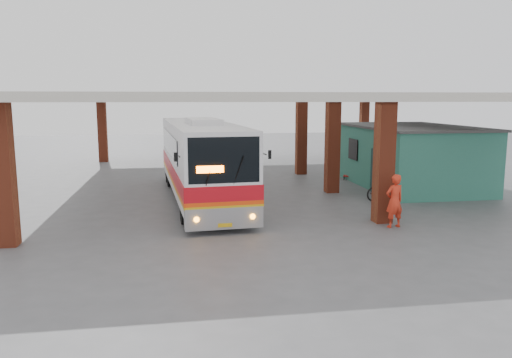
{
  "coord_description": "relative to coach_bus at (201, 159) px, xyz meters",
  "views": [
    {
      "loc": [
        -4.35,
        -19.78,
        4.44
      ],
      "look_at": [
        -1.17,
        0.0,
        1.22
      ],
      "focal_mm": 35.0,
      "sensor_mm": 36.0,
      "label": 1
    }
  ],
  "objects": [
    {
      "name": "motorcycle",
      "position": [
        7.99,
        -1.36,
        -1.31
      ],
      "size": [
        1.99,
        1.25,
        0.99
      ],
      "primitive_type": "imported",
      "rotation": [
        0.0,
        0.0,
        1.91
      ],
      "color": "black",
      "rests_on": "ground"
    },
    {
      "name": "pedestrian",
      "position": [
        6.39,
        -6.0,
        -0.87
      ],
      "size": [
        0.77,
        0.59,
        1.88
      ],
      "primitive_type": "imported",
      "rotation": [
        0.0,
        0.0,
        3.37
      ],
      "color": "red",
      "rests_on": "ground"
    },
    {
      "name": "ground",
      "position": [
        3.29,
        -2.21,
        -1.81
      ],
      "size": [
        90.0,
        90.0,
        0.0
      ],
      "primitive_type": "plane",
      "color": "#515154",
      "rests_on": "ground"
    },
    {
      "name": "red_chair",
      "position": [
        8.37,
        4.19,
        -1.46
      ],
      "size": [
        0.53,
        0.53,
        0.76
      ],
      "rotation": [
        0.0,
        0.0,
        -0.42
      ],
      "color": "#B41513",
      "rests_on": "ground"
    },
    {
      "name": "coach_bus",
      "position": [
        0.0,
        0.0,
        0.0
      ],
      "size": [
        3.52,
        12.64,
        3.64
      ],
      "rotation": [
        0.0,
        0.0,
        0.07
      ],
      "color": "white",
      "rests_on": "ground"
    },
    {
      "name": "canopy_roof",
      "position": [
        3.79,
        4.29,
        2.69
      ],
      "size": [
        21.0,
        23.0,
        0.3
      ],
      "primitive_type": "cube",
      "color": "beige",
      "rests_on": "brick_columns"
    },
    {
      "name": "shop_building",
      "position": [
        10.78,
        1.79,
        -0.24
      ],
      "size": [
        5.2,
        8.2,
        3.11
      ],
      "color": "#317B68",
      "rests_on": "ground"
    },
    {
      "name": "brick_columns",
      "position": [
        4.72,
        2.79,
        0.37
      ],
      "size": [
        20.1,
        21.6,
        4.35
      ],
      "color": "#963920",
      "rests_on": "ground"
    }
  ]
}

